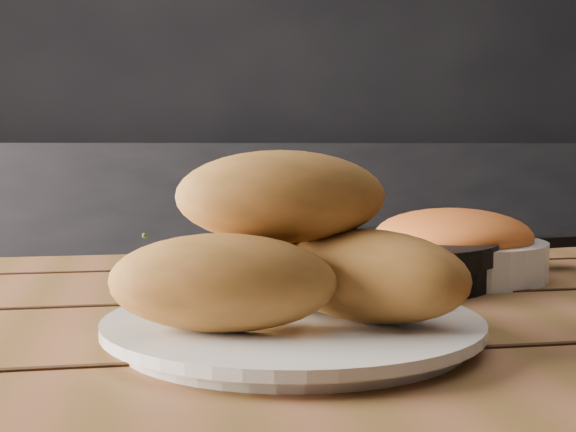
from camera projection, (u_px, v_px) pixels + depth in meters
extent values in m
cube|color=black|center=(282.00, 17.00, 2.87)|extent=(4.00, 0.04, 2.70)
cube|color=black|center=(298.00, 280.00, 2.65)|extent=(2.80, 0.60, 0.90)
cube|color=brown|center=(340.00, 346.00, 0.65)|extent=(1.43, 0.89, 0.04)
cylinder|color=silver|center=(293.00, 334.00, 0.58)|extent=(0.25, 0.25, 0.01)
cylinder|color=silver|center=(293.00, 323.00, 0.58)|extent=(0.28, 0.28, 0.01)
ellipsoid|color=#AB6A2F|center=(222.00, 283.00, 0.53)|extent=(0.16, 0.10, 0.07)
ellipsoid|color=#AB6A2F|center=(369.00, 276.00, 0.56)|extent=(0.16, 0.15, 0.07)
ellipsoid|color=#AB6A2F|center=(274.00, 262.00, 0.63)|extent=(0.07, 0.15, 0.07)
ellipsoid|color=#AB6A2F|center=(281.00, 197.00, 0.57)|extent=(0.16, 0.09, 0.07)
cylinder|color=black|center=(368.00, 267.00, 0.84)|extent=(0.26, 0.26, 0.03)
cylinder|color=black|center=(368.00, 248.00, 0.84)|extent=(0.27, 0.27, 0.02)
cube|color=black|center=(526.00, 243.00, 0.91)|extent=(0.14, 0.05, 0.01)
cylinder|color=white|center=(452.00, 259.00, 0.87)|extent=(0.20, 0.20, 0.04)
ellipsoid|color=#D84D26|center=(453.00, 236.00, 0.86)|extent=(0.17, 0.17, 0.06)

